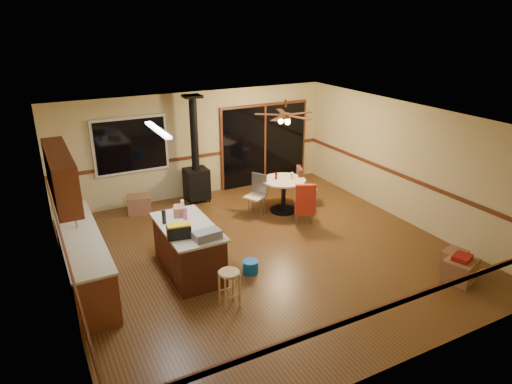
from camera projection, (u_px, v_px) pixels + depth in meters
floor at (263, 252)px, 8.85m from camera, size 7.00×7.00×0.00m
ceiling at (264, 120)px, 7.90m from camera, size 7.00×7.00×0.00m
wall_back at (196, 145)px, 11.27m from camera, size 7.00×0.00×7.00m
wall_front at (402, 282)px, 5.49m from camera, size 7.00×0.00×7.00m
wall_left at (60, 228)px, 6.87m from camera, size 0.00×7.00×7.00m
wall_right at (405, 163)px, 9.89m from camera, size 0.00×7.00×7.00m
chair_rail at (263, 205)px, 8.49m from camera, size 7.00×7.00×0.08m
window at (131, 145)px, 10.46m from camera, size 1.72×0.10×1.32m
sliding_door at (264, 145)px, 12.14m from camera, size 2.52×0.10×2.10m
lower_cabinets at (83, 259)px, 7.73m from camera, size 0.60×3.00×0.86m
countertop at (80, 236)px, 7.56m from camera, size 0.64×3.04×0.04m
upper_cabinets at (61, 175)px, 7.30m from camera, size 0.35×2.00×0.80m
kitchen_island at (189, 249)px, 8.04m from camera, size 0.88×1.68×0.90m
wood_stove at (196, 173)px, 11.02m from camera, size 0.55×0.50×2.52m
ceiling_fan at (285, 118)px, 9.90m from camera, size 0.24×0.24×0.55m
fluorescent_strip at (158, 130)px, 7.39m from camera, size 0.10×1.20×0.04m
toolbox_grey at (207, 235)px, 7.39m from camera, size 0.47×0.29×0.14m
toolbox_black at (179, 232)px, 7.42m from camera, size 0.41×0.26×0.21m
toolbox_yellow_lid at (178, 225)px, 7.38m from camera, size 0.39×0.24×0.03m
box_on_island at (179, 211)px, 8.25m from camera, size 0.27×0.32×0.18m
bottle_dark at (164, 217)px, 7.92m from camera, size 0.08×0.08×0.26m
bottle_pink at (185, 213)px, 8.09m from camera, size 0.09×0.09×0.22m
bottle_white at (182, 205)px, 8.51m from camera, size 0.07×0.07×0.18m
bar_stool at (229, 288)px, 7.14m from camera, size 0.38×0.38×0.60m
blue_bucket at (250, 267)px, 8.11m from camera, size 0.32×0.32×0.23m
dining_table at (284, 190)px, 10.51m from camera, size 1.00×1.00×0.78m
glass_red at (276, 176)px, 10.41m from camera, size 0.07×0.07×0.16m
glass_cream at (292, 176)px, 10.43m from camera, size 0.09×0.09×0.16m
chair_left at (257, 190)px, 10.36m from camera, size 0.55×0.55×0.51m
chair_near at (305, 199)px, 9.79m from camera, size 0.58×0.60×0.70m
chair_right at (300, 182)px, 10.83m from camera, size 0.59×0.57×0.70m
box_under_window at (139, 204)px, 10.53m from camera, size 0.60×0.53×0.42m
box_corner_a at (460, 270)px, 7.84m from camera, size 0.65×0.60×0.41m
box_corner_b at (454, 259)px, 8.26m from camera, size 0.49×0.45×0.33m
box_small_red at (462, 258)px, 7.75m from camera, size 0.39×0.35×0.08m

